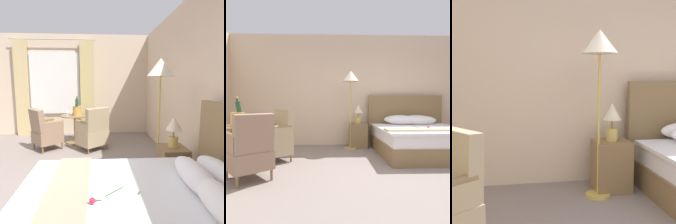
{
  "view_description": "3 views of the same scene",
  "coord_description": "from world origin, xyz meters",
  "views": [
    {
      "loc": [
        2.54,
        1.23,
        1.5
      ],
      "look_at": [
        -0.96,
        1.47,
        0.99
      ],
      "focal_mm": 32.0,
      "sensor_mm": 36.0,
      "label": 1
    },
    {
      "loc": [
        -0.8,
        -3.0,
        1.07
      ],
      "look_at": [
        -0.65,
        1.21,
        0.91
      ],
      "focal_mm": 35.0,
      "sensor_mm": 36.0,
      "label": 2
    },
    {
      "loc": [
        -1.29,
        -1.15,
        1.35
      ],
      "look_at": [
        -0.85,
        1.33,
        1.06
      ],
      "focal_mm": 50.0,
      "sensor_mm": 36.0,
      "label": 3
    }
  ],
  "objects": [
    {
      "name": "bedside_lamp",
      "position": [
        -0.12,
        2.28,
        0.88
      ],
      "size": [
        0.22,
        0.22,
        0.44
      ],
      "color": "tan",
      "rests_on": "nightstand"
    },
    {
      "name": "nightstand",
      "position": [
        -0.12,
        2.28,
        0.3
      ],
      "size": [
        0.44,
        0.37,
        0.6
      ],
      "color": "olive",
      "rests_on": "ground"
    },
    {
      "name": "wall_headboard_side",
      "position": [
        0.0,
        2.74,
        1.43
      ],
      "size": [
        6.83,
        0.12,
        2.85
      ],
      "color": "beige",
      "rests_on": "ground"
    },
    {
      "name": "floor_lamp_brass",
      "position": [
        -0.32,
        2.13,
        1.6
      ],
      "size": [
        0.4,
        0.4,
        1.85
      ],
      "color": "gold",
      "rests_on": "ground"
    }
  ]
}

